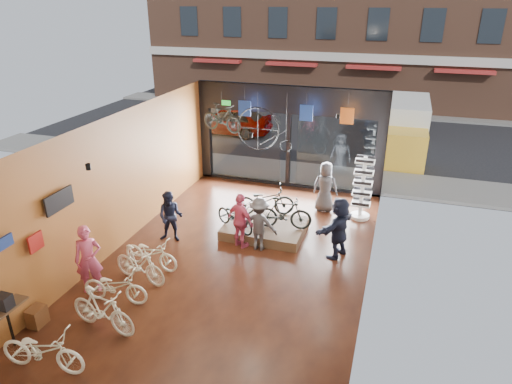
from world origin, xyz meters
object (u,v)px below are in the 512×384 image
at_px(floor_bike_4, 151,253).
at_px(customer_4, 325,187).
at_px(floor_bike_2, 115,286).
at_px(penny_farthing, 266,131).
at_px(floor_bike_3, 140,265).
at_px(floor_bike_1, 102,310).
at_px(display_platform, 265,228).
at_px(customer_5, 339,227).
at_px(customer_1, 171,217).
at_px(hung_bike, 222,118).
at_px(box_truck, 404,131).
at_px(customer_2, 241,221).
at_px(customer_0, 88,259).
at_px(display_bike_mid, 284,213).
at_px(display_bike_right, 265,200).
at_px(street_car, 230,120).
at_px(sunglasses_rack, 362,188).
at_px(floor_bike_0, 42,350).
at_px(display_bike_left, 235,217).
at_px(customer_3, 259,224).

bearing_deg(floor_bike_4, customer_4, -31.14).
distance_m(floor_bike_2, penny_farthing, 7.36).
xyz_separation_m(floor_bike_3, floor_bike_4, (-0.06, 0.66, -0.05)).
bearing_deg(floor_bike_1, floor_bike_3, 14.65).
xyz_separation_m(floor_bike_2, display_platform, (2.38, 4.35, -0.27)).
distance_m(floor_bike_3, customer_5, 5.37).
distance_m(display_platform, customer_1, 2.87).
bearing_deg(hung_bike, penny_farthing, -61.11).
bearing_deg(hung_bike, customer_1, -168.56).
xyz_separation_m(box_truck, customer_2, (-4.22, -9.99, -0.35)).
bearing_deg(customer_0, penny_farthing, 36.43).
xyz_separation_m(display_bike_mid, customer_2, (-1.03, -0.92, 0.03)).
bearing_deg(customer_5, display_bike_right, -93.43).
height_order(box_truck, floor_bike_2, box_truck).
bearing_deg(customer_1, customer_0, -114.34).
distance_m(floor_bike_3, customer_0, 1.23).
bearing_deg(hung_bike, customer_4, -74.02).
height_order(customer_0, hung_bike, hung_bike).
height_order(street_car, floor_bike_2, street_car).
distance_m(sunglasses_rack, hung_bike, 5.22).
xyz_separation_m(display_platform, sunglasses_rack, (2.67, 1.96, 0.90)).
xyz_separation_m(customer_2, hung_bike, (-1.77, 3.19, 2.10)).
bearing_deg(floor_bike_1, sunglasses_rack, -25.16).
bearing_deg(floor_bike_1, customer_5, -35.33).
bearing_deg(floor_bike_3, customer_2, -25.37).
distance_m(street_car, floor_bike_0, 16.80).
relative_size(floor_bike_0, display_bike_right, 0.95).
bearing_deg(customer_1, floor_bike_0, -100.22).
distance_m(street_car, sunglasses_rack, 11.05).
height_order(floor_bike_2, display_bike_left, display_bike_left).
bearing_deg(floor_bike_4, customer_1, 12.95).
relative_size(display_bike_left, display_bike_right, 0.84).
xyz_separation_m(floor_bike_3, customer_3, (2.39, 2.47, 0.31)).
relative_size(floor_bike_0, customer_4, 1.03).
xyz_separation_m(customer_1, sunglasses_rack, (5.18, 3.23, 0.27)).
bearing_deg(customer_3, floor_bike_1, 62.75).
relative_size(floor_bike_4, penny_farthing, 0.87).
bearing_deg(hung_bike, display_bike_right, -111.02).
distance_m(floor_bike_0, hung_bike, 9.16).
bearing_deg(display_bike_right, street_car, 7.65).
relative_size(penny_farthing, hung_bike, 1.19).
distance_m(customer_1, customer_2, 2.10).
relative_size(box_truck, customer_2, 3.60).
xyz_separation_m(floor_bike_0, customer_2, (2.05, 5.63, 0.37)).
distance_m(display_bike_right, customer_3, 1.64).
relative_size(street_car, floor_bike_4, 2.69).
height_order(floor_bike_3, display_bike_left, display_bike_left).
bearing_deg(hung_bike, street_car, 35.88).
height_order(customer_0, customer_3, customer_0).
height_order(box_truck, customer_3, box_truck).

